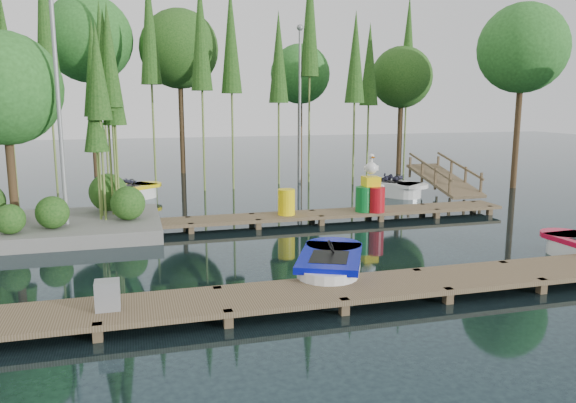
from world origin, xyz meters
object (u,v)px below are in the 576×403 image
object	(u,v)px
island	(33,125)
drum_cluster	(372,194)
boat_yellow_far	(131,192)
utility_cabinet	(108,295)
boat_blue	(330,268)
yellow_barrel	(286,202)

from	to	relation	value
island	drum_cluster	distance (m)	10.46
boat_yellow_far	utility_cabinet	world-z (taller)	boat_yellow_far
boat_blue	drum_cluster	size ratio (longest dim) A/B	1.67
island	drum_cluster	size ratio (longest dim) A/B	3.61
yellow_barrel	boat_blue	bearing A→B (deg)	-95.75
boat_blue	yellow_barrel	distance (m)	5.72
island	utility_cabinet	bearing A→B (deg)	-74.55
boat_blue	yellow_barrel	bearing A→B (deg)	109.15
boat_blue	utility_cabinet	size ratio (longest dim) A/B	6.09
boat_blue	utility_cabinet	world-z (taller)	boat_blue
island	utility_cabinet	xyz separation A→B (m)	(2.15, -7.79, -2.63)
yellow_barrel	drum_cluster	distance (m)	2.86
island	boat_blue	distance (m)	9.78
island	utility_cabinet	size ratio (longest dim) A/B	13.19
island	drum_cluster	xyz separation A→B (m)	(10.15, -0.94, -2.33)
island	utility_cabinet	world-z (taller)	island
boat_yellow_far	utility_cabinet	bearing A→B (deg)	-110.07
boat_blue	boat_yellow_far	xyz separation A→B (m)	(-4.17, 11.65, 0.00)
drum_cluster	boat_yellow_far	bearing A→B (deg)	141.13
boat_yellow_far	yellow_barrel	world-z (taller)	boat_yellow_far
boat_blue	boat_yellow_far	distance (m)	12.37
boat_blue	drum_cluster	xyz separation A→B (m)	(3.42, 5.53, 0.57)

